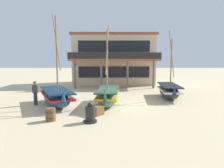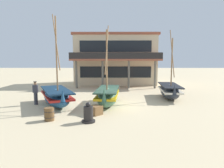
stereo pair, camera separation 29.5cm
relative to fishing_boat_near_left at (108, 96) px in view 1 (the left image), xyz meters
The scene contains 9 objects.
ground_plane 0.74m from the fishing_boat_near_left, ahead, with size 120.00×120.00×0.00m, color #CCB78E.
fishing_boat_near_left is the anchor object (origin of this frame).
fishing_boat_centre_large 3.65m from the fishing_boat_near_left, behind, with size 3.46×5.01×6.40m.
fishing_boat_far_right 5.73m from the fishing_boat_near_left, 26.75° to the left, with size 1.81×4.40×5.68m.
fisherman_by_hull 5.21m from the fishing_boat_near_left, behind, with size 0.39×0.27×1.68m.
capstan_winch 4.11m from the fishing_boat_near_left, 102.60° to the right, with size 0.72×0.72×1.06m.
wooden_barrel 4.83m from the fishing_boat_near_left, 128.94° to the right, with size 0.56×0.56×0.70m.
cargo_crate 2.68m from the fishing_boat_near_left, 104.16° to the right, with size 0.64×0.64×0.54m, color brown.
harbor_building_main 13.35m from the fishing_boat_near_left, 87.11° to the left, with size 10.64×7.85×6.46m.
Camera 1 is at (-0.18, -14.48, 3.30)m, focal length 33.09 mm.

